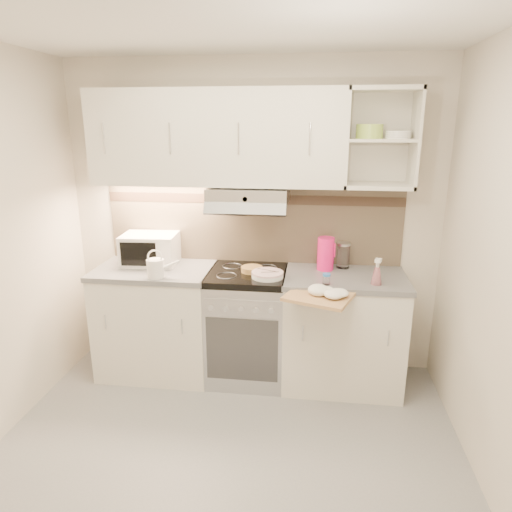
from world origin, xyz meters
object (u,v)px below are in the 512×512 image
Objects in this scene: watering_can at (157,267)px; plate_stack at (267,275)px; electric_range at (248,325)px; glass_jar at (343,255)px; microwave at (150,249)px; spray_bottle at (377,273)px; pink_pitcher at (326,254)px; cutting_board at (320,296)px.

watering_can reaches higher than plate_stack.
electric_range is 0.94m from glass_jar.
microwave reaches higher than electric_range.
microwave is at bearing -167.87° from spray_bottle.
pink_pitcher is (0.60, 0.13, 0.58)m from electric_range.
electric_range is 2.13× the size of cutting_board.
pink_pitcher is (1.25, 0.35, 0.05)m from watering_can.
pink_pitcher reaches higher than watering_can.
spray_bottle is (1.77, -0.28, -0.04)m from microwave.
electric_range is 4.43× the size of glass_jar.
cutting_board is at bearing -33.85° from electric_range.
microwave is at bearing 172.16° from electric_range.
watering_can reaches higher than cutting_board.
microwave is 1.46m from cutting_board.
glass_jar reaches higher than plate_stack.
microwave is 1.42m from pink_pitcher.
watering_can is 1.61m from spray_bottle.
watering_can is at bearing -157.06° from spray_bottle.
glass_jar reaches higher than cutting_board.
cutting_board is (0.39, -0.26, -0.05)m from plate_stack.
glass_jar is at bearing 15.14° from electric_range.
watering_can is at bearing -163.22° from glass_jar.
microwave is at bearing -176.77° from glass_jar.
pink_pitcher reaches higher than electric_range.
glass_jar is at bearing 29.14° from plate_stack.
microwave reaches higher than watering_can.
spray_bottle is (1.60, 0.05, 0.00)m from watering_can.
microwave is 1.90× the size of plate_stack.
watering_can reaches higher than spray_bottle.
electric_range reaches higher than cutting_board.
glass_jar is (0.74, 0.20, 0.55)m from electric_range.
spray_bottle reaches higher than electric_range.
plate_stack is at bearing -162.51° from spray_bottle.
microwave is 0.37m from watering_can.
glass_jar is (0.14, 0.07, -0.03)m from pink_pitcher.
microwave is 1.75× the size of pink_pitcher.
cutting_board is (-0.04, -0.50, -0.16)m from pink_pitcher.
watering_can is 1.22m from cutting_board.
pink_pitcher reaches higher than cutting_board.
pink_pitcher is at bearing -2.82° from microwave.
electric_range is 1.00m from microwave.
watering_can reaches higher than electric_range.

